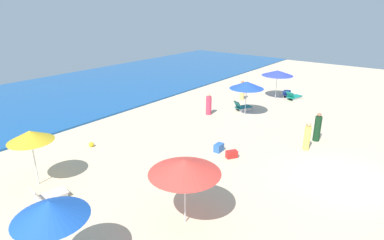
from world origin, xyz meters
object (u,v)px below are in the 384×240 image
object	(u,v)px
umbrella_1	(278,73)
beachgoer_3	(209,105)
lounge_chair_1_1	(287,94)
umbrella_2	(30,136)
beachgoer_1	(242,91)
beach_ball_1	(91,144)
beachgoer_0	(307,137)
cooler_box_2	(232,154)
lounge_chair_1_0	(294,97)
lounge_chair_2_0	(48,196)
umbrella_0	(247,85)
umbrella_4	(50,210)
beachgoer_2	(317,128)
umbrella_3	(185,167)
cooler_box_0	(219,148)
lounge_chair_0_0	(242,107)

from	to	relation	value
umbrella_1	beachgoer_3	xyz separation A→B (m)	(-6.77, 1.94, -1.40)
lounge_chair_1_1	umbrella_2	world-z (taller)	umbrella_2
beachgoer_1	beach_ball_1	bearing A→B (deg)	72.85
beachgoer_0	cooler_box_2	size ratio (longest dim) A/B	2.77
lounge_chair_1_0	lounge_chair_2_0	distance (m)	19.67
umbrella_2	cooler_box_2	distance (m)	9.08
umbrella_2	cooler_box_2	size ratio (longest dim) A/B	4.33
umbrella_0	umbrella_4	world-z (taller)	umbrella_4
beachgoer_2	lounge_chair_2_0	bearing A→B (deg)	-61.37
umbrella_1	umbrella_4	xyz separation A→B (m)	(-20.83, -2.90, 0.12)
lounge_chair_1_0	beachgoer_3	xyz separation A→B (m)	(-7.19, 3.31, 0.41)
lounge_chair_1_1	umbrella_3	world-z (taller)	umbrella_3
lounge_chair_1_0	beachgoer_2	distance (m)	8.31
umbrella_1	cooler_box_0	xyz separation A→B (m)	(-11.34, -1.91, -1.87)
lounge_chair_2_0	lounge_chair_1_0	bearing A→B (deg)	-90.01
beach_ball_1	lounge_chair_0_0	bearing A→B (deg)	-17.41
umbrella_3	lounge_chair_1_1	bearing A→B (deg)	11.39
umbrella_3	umbrella_4	distance (m)	4.15
lounge_chair_0_0	beachgoer_3	xyz separation A→B (m)	(-2.19, 1.42, 0.40)
beachgoer_1	umbrella_4	bearing A→B (deg)	95.39
lounge_chair_0_0	umbrella_4	size ratio (longest dim) A/B	0.58
umbrella_4	beachgoer_1	distance (m)	19.47
lounge_chair_2_0	cooler_box_2	world-z (taller)	lounge_chair_2_0
umbrella_0	beachgoer_3	distance (m)	2.91
lounge_chair_1_0	cooler_box_2	xyz separation A→B (m)	(-11.98, -1.46, -0.08)
cooler_box_0	umbrella_0	bearing A→B (deg)	13.42
lounge_chair_2_0	beachgoer_0	size ratio (longest dim) A/B	0.85
lounge_chair_1_1	beachgoer_2	bearing A→B (deg)	97.51
lounge_chair_2_0	beachgoer_2	distance (m)	13.85
cooler_box_2	umbrella_4	bearing A→B (deg)	32.86
umbrella_1	lounge_chair_1_1	xyz separation A→B (m)	(0.97, -0.55, -1.82)
beachgoer_3	cooler_box_2	bearing A→B (deg)	-90.31
lounge_chair_1_0	lounge_chair_1_1	bearing A→B (deg)	-20.90
lounge_chair_2_0	beach_ball_1	bearing A→B (deg)	-47.30
beachgoer_1	lounge_chair_1_1	bearing A→B (deg)	-139.11
beachgoer_3	lounge_chair_0_0	bearing A→B (deg)	11.78
umbrella_2	beach_ball_1	size ratio (longest dim) A/B	8.96
umbrella_4	cooler_box_0	distance (m)	9.75
lounge_chair_1_1	cooler_box_0	xyz separation A→B (m)	(-12.31, -1.36, -0.05)
lounge_chair_1_0	lounge_chair_1_1	xyz separation A→B (m)	(0.55, 0.82, -0.01)
beachgoer_3	lounge_chair_1_0	bearing A→B (deg)	20.13
lounge_chair_1_1	umbrella_4	world-z (taller)	umbrella_4
umbrella_0	lounge_chair_1_1	xyz separation A→B (m)	(6.24, -0.45, -1.85)
umbrella_3	umbrella_0	bearing A→B (deg)	19.22
umbrella_4	umbrella_1	bearing A→B (deg)	7.92
lounge_chair_0_0	beachgoer_1	world-z (taller)	beachgoer_1
umbrella_3	umbrella_4	world-z (taller)	umbrella_4
lounge_chair_1_1	umbrella_3	distance (m)	18.29
lounge_chair_1_0	cooler_box_2	world-z (taller)	lounge_chair_1_0
umbrella_0	beach_ball_1	distance (m)	10.74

